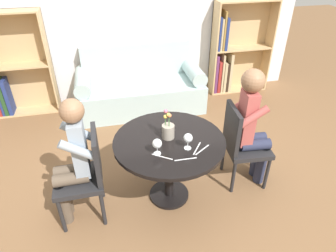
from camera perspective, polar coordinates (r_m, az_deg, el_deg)
The scene contains 17 objects.
ground_plane at distance 3.18m, azimuth 0.21°, elevation -13.02°, with size 16.00×16.00×0.00m, color brown.
back_wall at distance 4.61m, azimuth -6.92°, elevation 21.12°, with size 5.20×0.05×2.70m.
round_table at distance 2.79m, azimuth 0.23°, elevation -4.74°, with size 1.02×1.02×0.70m.
couch at distance 4.55m, azimuth -5.37°, elevation 7.13°, with size 1.83×0.80×0.92m.
bookshelf_left at distance 4.82m, azimuth -28.48°, elevation 9.22°, with size 0.96×0.28×1.45m.
bookshelf_right at distance 5.08m, azimuth 12.14°, elevation 13.48°, with size 0.96×0.28×1.45m.
chair_left at distance 2.78m, azimuth -15.38°, elevation -8.59°, with size 0.42×0.42×0.90m.
chair_right at distance 3.13m, azimuth 13.77°, elevation -3.06°, with size 0.46×0.46×0.90m.
person_left at distance 2.69m, azimuth -17.78°, elevation -6.34°, with size 0.42×0.34×1.23m.
person_right at distance 3.04m, azimuth 15.79°, elevation 0.15°, with size 0.44×0.36×1.29m.
wine_glass_left at distance 2.50m, azimuth -2.10°, elevation -3.42°, with size 0.08×0.08×0.15m.
wine_glass_right at distance 2.56m, azimuth 3.84°, elevation -2.38°, with size 0.08×0.08×0.15m.
flower_vase at distance 2.70m, azimuth -0.04°, elevation -0.73°, with size 0.11×0.11×0.28m.
knife_left_setting at distance 2.62m, azimuth 5.54°, elevation -4.26°, with size 0.12×0.16×0.00m.
fork_left_setting at distance 2.61m, azimuth 6.55°, elevation -4.52°, with size 0.16×0.12×0.00m.
knife_right_setting at distance 2.52m, azimuth -1.12°, elevation -5.89°, with size 0.16×0.12×0.00m.
fork_right_setting at distance 2.50m, azimuth 3.38°, elevation -6.33°, with size 0.19×0.02×0.00m.
Camera 1 is at (-0.51, -2.14, 2.29)m, focal length 32.00 mm.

